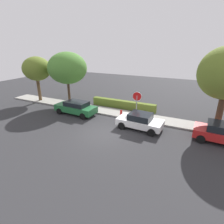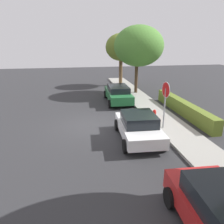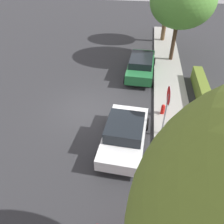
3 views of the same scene
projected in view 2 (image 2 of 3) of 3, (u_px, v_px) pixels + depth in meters
The scene contains 9 objects.
ground_plane at pixel (89, 126), 13.26m from camera, with size 60.00×60.00×0.00m, color #2D2D30.
sidewalk_curb at pixel (164, 120), 14.04m from camera, with size 32.00×2.04×0.14m, color #9E9B93.
stop_sign at pixel (165, 97), 12.00m from camera, with size 0.88×0.08×2.81m.
parked_car_white at pixel (139, 126), 11.22m from camera, with size 3.99×2.23×1.40m.
parked_car_green at pixel (118, 94), 17.98m from camera, with size 4.57×2.09×1.41m.
street_tree_near_corner at pixel (139, 46), 19.75m from camera, with size 4.51×4.51×6.25m.
street_tree_far at pixel (121, 47), 23.67m from camera, with size 3.39×3.39×5.67m.
fire_hydrant at pixel (154, 115), 14.04m from camera, with size 0.30×0.22×0.72m.
front_yard_hedge at pixel (183, 108), 15.15m from camera, with size 7.67×0.60×0.92m.
Camera 2 is at (12.38, -0.82, 4.95)m, focal length 35.00 mm.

